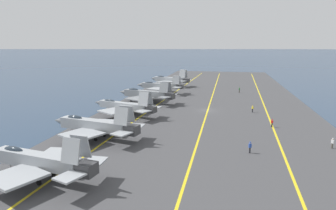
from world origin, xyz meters
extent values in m
plane|color=navy|center=(0.00, 0.00, 0.00)|extent=(2000.00, 2000.00, 0.00)
cube|color=#424244|center=(0.00, 0.00, 0.20)|extent=(216.49, 51.12, 0.40)
cube|color=yellow|center=(0.00, -14.06, 0.40)|extent=(194.74, 7.00, 0.01)
cube|color=yellow|center=(0.00, 0.00, 0.40)|extent=(194.84, 0.36, 0.01)
cube|color=yellow|center=(0.00, 14.06, 0.40)|extent=(194.67, 8.95, 0.01)
cube|color=#9EA3A8|center=(-42.70, 17.50, 2.86)|extent=(3.76, 12.11, 1.68)
cube|color=#38383A|center=(-43.96, 10.47, 2.86)|extent=(2.25, 2.26, 1.43)
ellipsoid|color=#232D38|center=(-42.06, 21.09, 3.66)|extent=(1.42, 3.04, 0.93)
cube|color=#9EA3A8|center=(-46.10, 17.69, 2.31)|extent=(6.74, 6.81, 0.28)
cube|color=#9EA3A8|center=(-39.45, 16.51, 2.31)|extent=(5.41, 5.52, 0.28)
cube|color=#9EA3A8|center=(-44.60, 11.90, 5.11)|extent=(1.26, 2.39, 2.79)
cube|color=#9EA3A8|center=(-42.86, 11.59, 5.11)|extent=(1.26, 2.39, 2.79)
cube|color=#9EA3A8|center=(-46.08, 11.34, 2.86)|extent=(3.41, 3.10, 0.20)
cube|color=#9EA3A8|center=(-41.66, 10.56, 2.86)|extent=(2.80, 2.28, 0.20)
cylinder|color=#B2B2B7|center=(-41.92, 21.89, 1.21)|extent=(0.16, 0.16, 1.62)
cylinder|color=black|center=(-41.92, 21.89, 0.70)|extent=(0.32, 0.63, 0.60)
cylinder|color=#B2B2B7|center=(-44.08, 16.51, 1.21)|extent=(0.16, 0.16, 1.62)
cylinder|color=black|center=(-44.08, 16.51, 0.70)|extent=(0.32, 0.63, 0.60)
cylinder|color=#B2B2B7|center=(-41.76, 16.09, 1.21)|extent=(0.16, 0.16, 1.62)
cylinder|color=black|center=(-41.76, 16.09, 0.70)|extent=(0.32, 0.63, 0.60)
cube|color=#9EA3A8|center=(-26.23, 17.98, 2.75)|extent=(4.45, 13.00, 1.84)
cone|color=#5B5E60|center=(-24.68, 25.31, 2.75)|extent=(2.21, 2.75, 1.74)
cube|color=#38383A|center=(-27.80, 10.47, 2.75)|extent=(2.50, 2.48, 1.56)
ellipsoid|color=#232D38|center=(-25.42, 21.81, 3.62)|extent=(1.63, 3.28, 1.01)
cube|color=#9EA3A8|center=(-29.85, 18.29, 2.15)|extent=(7.28, 7.37, 0.28)
cube|color=#9EA3A8|center=(-22.78, 16.81, 2.15)|extent=(5.59, 5.78, 0.28)
cube|color=#9EA3A8|center=(-28.46, 12.03, 5.13)|extent=(1.38, 2.57, 2.88)
cube|color=#9EA3A8|center=(-26.57, 11.64, 5.13)|extent=(1.38, 2.57, 2.88)
cube|color=#9EA3A8|center=(-29.96, 11.46, 2.75)|extent=(3.51, 3.31, 0.20)
cube|color=#9EA3A8|center=(-25.43, 10.50, 2.75)|extent=(2.88, 2.53, 0.20)
cylinder|color=#B2B2B7|center=(-25.24, 22.67, 1.12)|extent=(0.16, 0.16, 1.43)
cylinder|color=black|center=(-25.24, 22.67, 0.70)|extent=(0.34, 0.63, 0.60)
cylinder|color=#B2B2B7|center=(-27.75, 16.96, 1.12)|extent=(0.16, 0.16, 1.43)
cylinder|color=black|center=(-27.75, 16.96, 0.70)|extent=(0.34, 0.63, 0.60)
cylinder|color=#B2B2B7|center=(-25.24, 16.43, 1.12)|extent=(0.16, 0.16, 1.43)
cylinder|color=black|center=(-25.24, 16.43, 0.70)|extent=(0.34, 0.63, 0.60)
cube|color=#9EA3A8|center=(-9.26, 18.66, 2.67)|extent=(5.69, 12.70, 1.53)
cone|color=#5B5E60|center=(-6.79, 25.75, 2.67)|extent=(2.17, 2.78, 1.45)
cube|color=#38383A|center=(-11.79, 11.41, 2.67)|extent=(2.35, 2.56, 1.30)
ellipsoid|color=#232D38|center=(-7.96, 22.37, 3.40)|extent=(1.83, 3.24, 0.84)
cube|color=#9EA3A8|center=(-12.64, 19.38, 2.18)|extent=(7.52, 7.60, 0.28)
cube|color=#9EA3A8|center=(-6.16, 17.12, 2.18)|extent=(5.82, 6.05, 0.28)
cube|color=#9EA3A8|center=(-12.08, 12.99, 5.00)|extent=(1.70, 2.62, 3.08)
cube|color=#9EA3A8|center=(-10.57, 12.47, 5.00)|extent=(1.70, 2.62, 3.08)
cube|color=#9EA3A8|center=(-13.66, 12.62, 2.67)|extent=(3.64, 3.50, 0.20)
cube|color=#9EA3A8|center=(-9.57, 11.19, 2.67)|extent=(3.16, 2.86, 0.20)
cylinder|color=#B2B2B7|center=(-7.68, 23.19, 1.15)|extent=(0.16, 0.16, 1.51)
cylinder|color=black|center=(-7.68, 23.19, 0.70)|extent=(0.41, 0.64, 0.60)
cylinder|color=#B2B2B7|center=(-10.70, 17.78, 1.15)|extent=(0.16, 0.16, 1.51)
cylinder|color=black|center=(-10.70, 17.78, 0.70)|extent=(0.41, 0.64, 0.60)
cylinder|color=#B2B2B7|center=(-8.68, 17.07, 1.15)|extent=(0.16, 0.16, 1.51)
cylinder|color=black|center=(-8.68, 17.07, 0.70)|extent=(0.41, 0.64, 0.60)
cube|color=gray|center=(6.27, 17.65, 2.93)|extent=(5.11, 12.87, 1.85)
cone|color=#5B5E60|center=(8.20, 24.85, 2.93)|extent=(2.32, 2.80, 1.75)
cube|color=#38383A|center=(4.29, 10.28, 2.93)|extent=(2.59, 2.56, 1.57)
ellipsoid|color=#232D38|center=(7.28, 21.42, 3.80)|extent=(1.79, 3.28, 1.02)
cube|color=gray|center=(2.46, 18.23, 2.33)|extent=(7.78, 7.67, 0.28)
cube|color=gray|center=(9.86, 16.24, 2.33)|extent=(5.92, 5.65, 0.28)
cube|color=gray|center=(3.72, 11.87, 5.25)|extent=(1.47, 2.57, 2.76)
cube|color=gray|center=(5.59, 11.37, 5.25)|extent=(1.47, 2.57, 2.76)
cube|color=gray|center=(2.18, 11.39, 2.93)|extent=(3.56, 3.38, 0.20)
cube|color=gray|center=(6.67, 10.18, 2.93)|extent=(3.00, 2.66, 0.20)
cylinder|color=#B2B2B7|center=(7.51, 22.25, 1.20)|extent=(0.16, 0.16, 1.60)
cylinder|color=black|center=(7.51, 22.25, 0.70)|extent=(0.37, 0.64, 0.60)
cylinder|color=#B2B2B7|center=(4.68, 16.73, 1.20)|extent=(0.16, 0.16, 1.60)
cylinder|color=black|center=(4.68, 16.73, 0.70)|extent=(0.37, 0.64, 0.60)
cylinder|color=#B2B2B7|center=(7.18, 16.06, 1.20)|extent=(0.16, 0.16, 1.60)
cylinder|color=black|center=(7.18, 16.06, 0.70)|extent=(0.37, 0.64, 0.60)
cube|color=#9EA3A8|center=(22.88, 17.47, 3.02)|extent=(2.77, 12.09, 1.60)
cone|color=#5B5E60|center=(23.56, 24.41, 3.02)|extent=(1.73, 2.41, 1.52)
cube|color=#38383A|center=(22.18, 10.38, 3.02)|extent=(2.02, 2.12, 1.36)
ellipsoid|color=#232D38|center=(23.24, 21.10, 3.77)|extent=(1.16, 2.99, 0.88)
cube|color=#9EA3A8|center=(19.40, 17.41, 2.50)|extent=(6.76, 6.67, 0.28)
cube|color=#9EA3A8|center=(26.28, 16.73, 2.50)|extent=(6.02, 5.91, 0.28)
cube|color=#9EA3A8|center=(21.47, 11.75, 5.12)|extent=(1.04, 2.34, 2.58)
cube|color=#9EA3A8|center=(23.14, 11.58, 5.12)|extent=(1.04, 2.34, 2.58)
cube|color=#9EA3A8|center=(20.04, 11.07, 3.02)|extent=(3.31, 2.94, 0.20)
cube|color=#9EA3A8|center=(24.42, 10.64, 3.02)|extent=(2.96, 2.48, 0.20)
cylinder|color=#B2B2B7|center=(23.32, 21.91, 1.31)|extent=(0.16, 0.16, 1.82)
cylinder|color=black|center=(23.32, 21.91, 0.70)|extent=(0.28, 0.62, 0.60)
cylinder|color=#B2B2B7|center=(21.65, 16.37, 1.31)|extent=(0.16, 0.16, 1.82)
cylinder|color=black|center=(21.65, 16.37, 0.70)|extent=(0.28, 0.62, 0.60)
cylinder|color=#B2B2B7|center=(23.87, 16.15, 1.31)|extent=(0.16, 0.16, 1.82)
cylinder|color=black|center=(23.87, 16.15, 0.70)|extent=(0.28, 0.62, 0.60)
cube|color=#9EA3A8|center=(41.54, 17.82, 2.93)|extent=(5.26, 12.40, 1.73)
cone|color=#5B5E60|center=(43.63, 24.74, 2.93)|extent=(2.26, 2.73, 1.64)
cube|color=#38383A|center=(39.40, 10.75, 2.93)|extent=(2.49, 2.51, 1.47)
ellipsoid|color=#232D38|center=(42.64, 21.44, 3.75)|extent=(1.79, 3.17, 0.95)
cube|color=#9EA3A8|center=(38.01, 18.45, 2.37)|extent=(7.38, 7.38, 0.28)
cube|color=#9EA3A8|center=(44.83, 16.39, 2.37)|extent=(5.65, 5.64, 0.28)
cube|color=#9EA3A8|center=(38.92, 12.30, 5.39)|extent=(1.61, 2.53, 3.15)
cube|color=#9EA3A8|center=(40.66, 11.77, 5.39)|extent=(1.61, 2.53, 3.15)
cube|color=#9EA3A8|center=(37.38, 11.89, 2.93)|extent=(3.56, 3.36, 0.20)
cube|color=#9EA3A8|center=(41.71, 10.57, 2.93)|extent=(3.06, 2.67, 0.20)
cylinder|color=#B2B2B7|center=(42.88, 22.25, 1.23)|extent=(0.16, 0.16, 1.66)
cylinder|color=black|center=(42.88, 22.25, 0.70)|extent=(0.38, 0.64, 0.60)
cylinder|color=#B2B2B7|center=(40.02, 16.97, 1.23)|extent=(0.16, 0.16, 1.66)
cylinder|color=black|center=(40.02, 16.97, 0.70)|extent=(0.38, 0.64, 0.60)
cylinder|color=#B2B2B7|center=(42.34, 16.27, 1.23)|extent=(0.16, 0.16, 1.66)
cylinder|color=black|center=(42.34, 16.27, 0.70)|extent=(0.38, 0.64, 0.60)
cylinder|color=#383328|center=(29.81, -8.57, 0.86)|extent=(0.24, 0.24, 0.91)
cube|color=green|center=(29.81, -8.57, 1.60)|extent=(0.29, 0.40, 0.56)
sphere|color=beige|center=(29.81, -8.57, 2.01)|extent=(0.22, 0.22, 0.22)
sphere|color=green|center=(29.81, -8.57, 2.07)|extent=(0.24, 0.24, 0.24)
cylinder|color=#4C473D|center=(-23.82, -21.03, 0.81)|extent=(0.24, 0.24, 0.82)
cube|color=white|center=(-23.82, -21.03, 1.51)|extent=(0.45, 0.45, 0.59)
sphere|color=#9E7051|center=(-23.82, -21.03, 1.93)|extent=(0.22, 0.22, 0.22)
sphere|color=white|center=(-23.82, -21.03, 1.99)|extent=(0.24, 0.24, 0.24)
cylinder|color=#232328|center=(-28.45, -8.20, 0.83)|extent=(0.24, 0.24, 0.86)
cube|color=#284CB2|center=(-28.45, -8.20, 1.56)|extent=(0.38, 0.45, 0.61)
sphere|color=beige|center=(-28.45, -8.20, 2.00)|extent=(0.22, 0.22, 0.22)
sphere|color=#284CB2|center=(-28.45, -8.20, 2.06)|extent=(0.24, 0.24, 0.24)
cylinder|color=#232328|center=(-0.13, -10.67, 0.84)|extent=(0.24, 0.24, 0.89)
cube|color=yellow|center=(-0.13, -10.67, 1.55)|extent=(0.46, 0.43, 0.53)
sphere|color=#9E7051|center=(-0.13, -10.67, 1.95)|extent=(0.22, 0.22, 0.22)
sphere|color=yellow|center=(-0.13, -10.67, 2.01)|extent=(0.24, 0.24, 0.24)
cylinder|color=#232328|center=(-12.85, -13.43, 0.82)|extent=(0.24, 0.24, 0.84)
cube|color=red|center=(-12.85, -13.43, 1.50)|extent=(0.41, 0.46, 0.52)
sphere|color=beige|center=(-12.85, -13.43, 1.89)|extent=(0.22, 0.22, 0.22)
sphere|color=red|center=(-12.85, -13.43, 1.95)|extent=(0.24, 0.24, 0.24)
camera|label=1|loc=(-72.70, -4.48, 16.48)|focal=32.00mm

